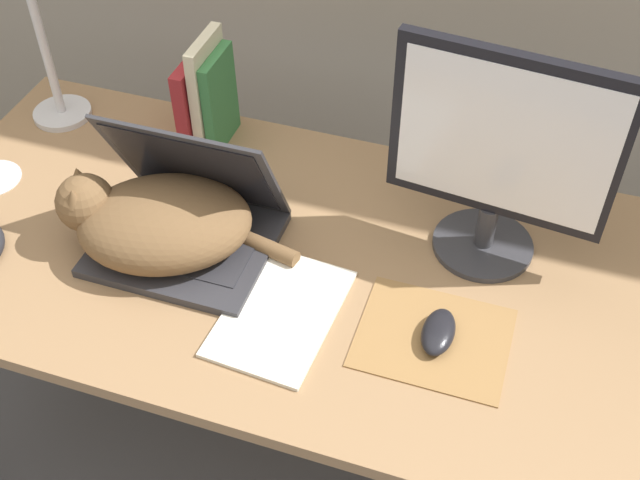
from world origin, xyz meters
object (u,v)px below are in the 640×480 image
Objects in this scene: computer_mouse at (438,332)px; external_monitor at (501,155)px; cat at (157,221)px; laptop at (188,220)px; book_row at (207,96)px; notepad at (280,313)px.

external_monitor is at bearing 82.12° from computer_mouse.
computer_mouse is at bearing -5.03° from cat.
laptop is 0.06m from cat.
cat is 0.63m from external_monitor.
book_row is at bearing 106.70° from laptop.
laptop is 0.51m from computer_mouse.
notepad is at bearing -16.84° from cat.
notepad is (-0.27, -0.03, -0.01)m from computer_mouse.
laptop is at bearing 170.14° from computer_mouse.
computer_mouse is at bearing -9.86° from laptop.
external_monitor is at bearing 42.02° from notepad.
cat is 1.82× the size of book_row.
computer_mouse is at bearing 7.11° from notepad.
external_monitor is at bearing 18.63° from cat.
computer_mouse is 0.36× the size of notepad.
external_monitor is 0.32m from computer_mouse.
cat is at bearing 174.97° from computer_mouse.
external_monitor is at bearing 16.17° from laptop.
cat is at bearing -81.79° from book_row.
external_monitor reaches higher than cat.
laptop is at bearing -163.83° from external_monitor.
computer_mouse is 0.42× the size of book_row.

